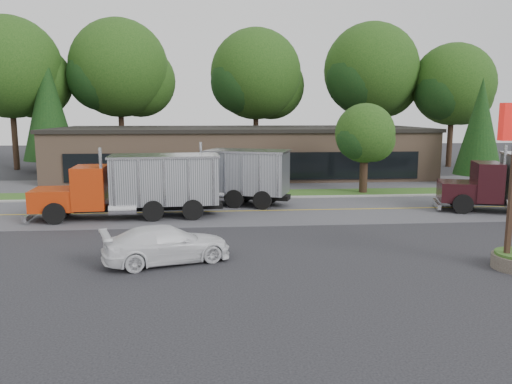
% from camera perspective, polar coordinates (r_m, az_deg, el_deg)
% --- Properties ---
extents(ground, '(140.00, 140.00, 0.00)m').
position_cam_1_polar(ground, '(19.93, -3.19, -7.32)').
color(ground, '#37373C').
rests_on(ground, ground).
extents(road, '(60.00, 8.00, 0.02)m').
position_cam_1_polar(road, '(28.67, -3.74, -2.24)').
color(road, slate).
rests_on(road, ground).
extents(center_line, '(60.00, 0.12, 0.01)m').
position_cam_1_polar(center_line, '(28.67, -3.74, -2.24)').
color(center_line, gold).
rests_on(center_line, ground).
extents(curb, '(60.00, 0.30, 0.12)m').
position_cam_1_polar(curb, '(32.80, -3.89, -0.80)').
color(curb, '#9E9E99').
rests_on(curb, ground).
extents(grass_verge, '(60.00, 3.40, 0.03)m').
position_cam_1_polar(grass_verge, '(34.57, -3.95, -0.29)').
color(grass_verge, '#2D501B').
rests_on(grass_verge, ground).
extents(far_parking, '(60.00, 7.00, 0.02)m').
position_cam_1_polar(far_parking, '(39.51, -4.07, 0.89)').
color(far_parking, slate).
rests_on(far_parking, ground).
extents(strip_mall, '(32.00, 12.00, 4.00)m').
position_cam_1_polar(strip_mall, '(45.32, -1.68, 4.50)').
color(strip_mall, '#8D6C56').
rests_on(strip_mall, ground).
extents(tree_far_a, '(10.37, 9.76, 14.79)m').
position_cam_1_polar(tree_far_a, '(54.88, -26.11, 12.17)').
color(tree_far_a, '#382619').
rests_on(tree_far_a, ground).
extents(tree_far_b, '(10.55, 9.93, 15.05)m').
position_cam_1_polar(tree_far_b, '(54.19, -15.17, 13.00)').
color(tree_far_b, '#382619').
rests_on(tree_far_b, ground).
extents(tree_far_c, '(10.02, 9.43, 14.29)m').
position_cam_1_polar(tree_far_c, '(53.55, 0.14, 12.84)').
color(tree_far_c, '#382619').
rests_on(tree_far_c, ground).
extents(tree_far_d, '(10.43, 9.81, 14.87)m').
position_cam_1_polar(tree_far_d, '(54.97, 13.13, 12.90)').
color(tree_far_d, '#382619').
rests_on(tree_far_d, ground).
extents(tree_far_e, '(8.84, 8.32, 12.61)m').
position_cam_1_polar(tree_far_e, '(56.00, 21.66, 10.94)').
color(tree_far_e, '#382619').
rests_on(tree_far_e, ground).
extents(evergreen_left, '(4.94, 4.94, 11.22)m').
position_cam_1_polar(evergreen_left, '(51.49, -22.67, 9.00)').
color(evergreen_left, '#382619').
rests_on(evergreen_left, ground).
extents(evergreen_right, '(3.62, 3.62, 8.24)m').
position_cam_1_polar(evergreen_right, '(42.42, 24.24, 6.81)').
color(evergreen_right, '#382619').
rests_on(evergreen_right, ground).
extents(tree_verge, '(4.39, 4.13, 6.26)m').
position_cam_1_polar(tree_verge, '(35.80, 12.41, 6.26)').
color(tree_verge, '#382619').
rests_on(tree_verge, ground).
extents(dump_truck_red, '(9.99, 3.21, 3.36)m').
position_cam_1_polar(dump_truck_red, '(27.44, -13.16, 0.87)').
color(dump_truck_red, black).
rests_on(dump_truck_red, ground).
extents(dump_truck_blue, '(8.49, 5.04, 3.36)m').
position_cam_1_polar(dump_truck_blue, '(30.61, -2.96, 1.91)').
color(dump_truck_blue, black).
rests_on(dump_truck_blue, ground).
extents(rally_car, '(5.17, 3.36, 1.39)m').
position_cam_1_polar(rally_car, '(19.24, -10.13, -5.89)').
color(rally_car, white).
rests_on(rally_car, ground).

